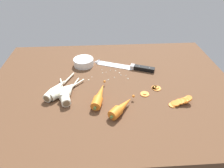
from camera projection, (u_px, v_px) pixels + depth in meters
The scene contains 14 objects.
ground_plane at pixel (112, 87), 99.75cm from camera, with size 120.00×90.00×4.00cm, color brown.
chefs_knife at pixel (122, 66), 111.60cm from camera, with size 33.44×16.13×4.18cm.
whole_carrot at pixel (99, 96), 87.83cm from camera, with size 7.76×19.67×4.20cm.
whole_carrot_second at pixel (121, 108), 81.77cm from camera, with size 12.13×13.50×4.20cm.
parsnip_front at pixel (64, 94), 88.94cm from camera, with size 7.71×20.42×4.00cm.
parsnip_mid_left at pixel (62, 90), 91.23cm from camera, with size 15.28×16.33×4.00cm.
parsnip_mid_right at pixel (56, 89), 92.10cm from camera, with size 11.78×22.27×4.00cm.
parsnip_back at pixel (68, 91), 90.97cm from camera, with size 7.83×17.32×4.00cm.
carrot_slice_stack at pixel (181, 102), 85.95cm from camera, with size 10.20×4.55×3.58cm.
carrot_slice_stray_near at pixel (145, 94), 91.91cm from camera, with size 4.00×4.00×0.70cm.
carrot_slice_stray_mid at pixel (157, 88), 95.44cm from camera, with size 4.17×4.17×0.70cm.
carrot_slice_stray_far at pixel (155, 87), 95.73cm from camera, with size 3.40×3.40×0.70cm.
prep_bowl at pixel (84, 62), 112.07cm from camera, with size 11.00×11.00×4.00cm.
mince_crumbs at pixel (112, 75), 104.57cm from camera, with size 22.01×11.68×0.87cm.
Camera 1 is at (-4.96, -79.80, 57.67)cm, focal length 32.38 mm.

